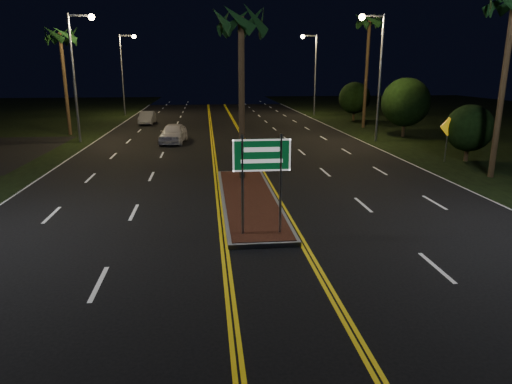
{
  "coord_description": "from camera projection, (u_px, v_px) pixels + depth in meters",
  "views": [
    {
      "loc": [
        -1.69,
        -10.92,
        5.27
      ],
      "look_at": [
        -0.33,
        1.45,
        1.9
      ],
      "focal_mm": 32.0,
      "sensor_mm": 36.0,
      "label": 1
    }
  ],
  "objects": [
    {
      "name": "ground",
      "position": [
        274.0,
        275.0,
        12.03
      ],
      "size": [
        120.0,
        120.0,
        0.0
      ],
      "primitive_type": "plane",
      "color": "black",
      "rests_on": "ground"
    },
    {
      "name": "median_island",
      "position": [
        249.0,
        199.0,
        18.73
      ],
      "size": [
        2.25,
        10.25,
        0.17
      ],
      "color": "gray",
      "rests_on": "ground"
    },
    {
      "name": "highway_sign",
      "position": [
        262.0,
        165.0,
        14.09
      ],
      "size": [
        1.8,
        0.08,
        3.2
      ],
      "color": "gray",
      "rests_on": "ground"
    },
    {
      "name": "streetlight_left_mid",
      "position": [
        78.0,
        63.0,
        32.46
      ],
      "size": [
        1.91,
        0.44,
        9.0
      ],
      "color": "gray",
      "rests_on": "ground"
    },
    {
      "name": "streetlight_left_far",
      "position": [
        125.0,
        65.0,
        51.65
      ],
      "size": [
        1.91,
        0.44,
        9.0
      ],
      "color": "gray",
      "rests_on": "ground"
    },
    {
      "name": "streetlight_right_mid",
      "position": [
        376.0,
        63.0,
        32.78
      ],
      "size": [
        1.91,
        0.44,
        9.0
      ],
      "color": "gray",
      "rests_on": "ground"
    },
    {
      "name": "streetlight_right_far",
      "position": [
        312.0,
        65.0,
        51.97
      ],
      "size": [
        1.91,
        0.44,
        9.0
      ],
      "color": "gray",
      "rests_on": "ground"
    },
    {
      "name": "palm_median",
      "position": [
        241.0,
        22.0,
        20.21
      ],
      "size": [
        2.4,
        2.4,
        8.3
      ],
      "color": "#382819",
      "rests_on": "ground"
    },
    {
      "name": "palm_left_far",
      "position": [
        60.0,
        36.0,
        35.52
      ],
      "size": [
        2.4,
        2.4,
        8.8
      ],
      "color": "#382819",
      "rests_on": "ground"
    },
    {
      "name": "palm_right_far",
      "position": [
        370.0,
        23.0,
        39.78
      ],
      "size": [
        2.4,
        2.4,
        10.3
      ],
      "color": "#382819",
      "rests_on": "ground"
    },
    {
      "name": "shrub_near",
      "position": [
        469.0,
        128.0,
        26.38
      ],
      "size": [
        2.7,
        2.7,
        3.3
      ],
      "color": "#382819",
      "rests_on": "ground"
    },
    {
      "name": "shrub_mid",
      "position": [
        406.0,
        102.0,
        35.82
      ],
      "size": [
        3.78,
        3.78,
        4.62
      ],
      "color": "#382819",
      "rests_on": "ground"
    },
    {
      "name": "shrub_far",
      "position": [
        355.0,
        98.0,
        47.42
      ],
      "size": [
        3.24,
        3.24,
        3.96
      ],
      "color": "#382819",
      "rests_on": "ground"
    },
    {
      "name": "car_near",
      "position": [
        173.0,
        132.0,
        33.4
      ],
      "size": [
        2.63,
        5.13,
        1.64
      ],
      "primitive_type": "imported",
      "rotation": [
        0.0,
        0.0,
        -0.11
      ],
      "color": "white",
      "rests_on": "ground"
    },
    {
      "name": "car_far",
      "position": [
        147.0,
        117.0,
        44.82
      ],
      "size": [
        1.93,
        4.32,
        1.43
      ],
      "primitive_type": "imported",
      "rotation": [
        0.0,
        0.0,
        -0.02
      ],
      "color": "silver",
      "rests_on": "ground"
    },
    {
      "name": "warning_sign",
      "position": [
        448.0,
        133.0,
        26.24
      ],
      "size": [
        1.08,
        0.23,
        2.61
      ],
      "rotation": [
        0.0,
        0.0,
        0.18
      ],
      "color": "gray",
      "rests_on": "ground"
    }
  ]
}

